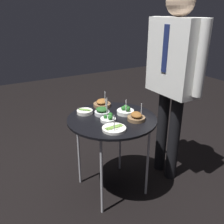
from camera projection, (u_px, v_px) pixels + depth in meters
ground_plane at (112, 187)px, 2.26m from camera, size 8.00×8.00×0.00m
serving_cart at (112, 123)px, 2.01m from camera, size 0.72×0.72×0.69m
bowl_broccoli_mid_left at (126, 111)px, 2.06m from camera, size 0.14×0.14×0.14m
bowl_asparagus_back_left at (114, 129)px, 1.79m from camera, size 0.17×0.17×0.14m
bowl_spinach_near_rim at (102, 111)px, 2.04m from camera, size 0.12×0.12×0.13m
bowl_roast_front_center at (136, 117)px, 1.94m from camera, size 0.14×0.14×0.15m
bowl_broccoli_far_rim at (108, 119)px, 1.93m from camera, size 0.12×0.12×0.18m
bowl_asparagus_front_left at (85, 112)px, 2.08m from camera, size 0.13×0.13×0.04m
bowl_roast_back_right at (102, 103)px, 2.22m from camera, size 0.16×0.16×0.15m
waiter_figure at (174, 67)px, 2.08m from camera, size 0.61×0.23×1.66m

